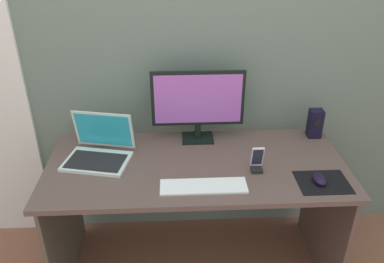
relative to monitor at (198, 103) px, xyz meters
The scene contains 10 objects.
wall_back 0.32m from the monitor, 97.44° to the left, with size 6.00×0.04×2.50m, color slate.
desk 0.46m from the monitor, 95.12° to the right, with size 1.57×0.70×0.75m.
monitor is the anchor object (origin of this frame).
speaker_right 0.70m from the monitor, ahead, with size 0.08×0.07×0.17m.
laptop 0.60m from the monitor, 161.15° to the right, with size 0.38×0.33×0.24m.
fishbowl 0.55m from the monitor, behind, with size 0.16×0.16×0.16m, color silver.
keyboard_external 0.52m from the monitor, 90.07° to the right, with size 0.42×0.12×0.01m, color white.
mousepad 0.78m from the monitor, 38.06° to the right, with size 0.25×0.20×0.00m, color black.
mouse 0.76m from the monitor, 39.06° to the right, with size 0.06×0.10×0.04m, color black.
phone_in_dock 0.48m from the monitor, 50.46° to the right, with size 0.06×0.06×0.14m.
Camera 1 is at (-0.11, -1.71, 1.88)m, focal length 36.52 mm.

